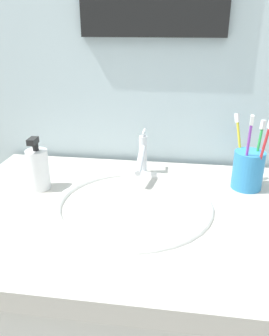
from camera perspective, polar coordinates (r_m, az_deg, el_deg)
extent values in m
cube|color=silver|center=(1.11, 3.14, 19.05)|extent=(2.16, 0.04, 2.40)
cube|color=#BCB7AD|center=(0.88, 0.42, -8.04)|extent=(0.96, 0.63, 0.05)
ellipsoid|color=white|center=(0.90, -0.28, -8.79)|extent=(0.35, 0.35, 0.09)
torus|color=white|center=(0.88, -0.28, -6.18)|extent=(0.40, 0.40, 0.02)
cylinder|color=#595B60|center=(0.93, -0.27, -11.07)|extent=(0.03, 0.03, 0.01)
cylinder|color=silver|center=(1.04, 1.41, 2.21)|extent=(0.02, 0.02, 0.12)
cylinder|color=silver|center=(0.98, 1.00, 1.50)|extent=(0.02, 0.12, 0.05)
cylinder|color=silver|center=(1.03, 1.54, 5.93)|extent=(0.01, 0.05, 0.01)
cylinder|color=#338CCC|center=(1.00, 18.13, -0.33)|extent=(0.08, 0.08, 0.11)
cylinder|color=red|center=(0.95, 20.00, 1.54)|extent=(0.02, 0.04, 0.19)
cylinder|color=yellow|center=(1.00, 16.97, 2.66)|extent=(0.04, 0.04, 0.18)
cube|color=white|center=(0.99, 16.51, 7.91)|extent=(0.02, 0.02, 0.03)
cylinder|color=purple|center=(0.95, 17.94, 1.93)|extent=(0.01, 0.03, 0.20)
cube|color=white|center=(0.91, 18.73, 7.46)|extent=(0.01, 0.02, 0.03)
cylinder|color=green|center=(0.99, 19.41, 1.90)|extent=(0.02, 0.02, 0.17)
cube|color=white|center=(0.97, 20.35, 6.70)|extent=(0.02, 0.02, 0.02)
cylinder|color=white|center=(0.98, -15.55, -0.26)|extent=(0.06, 0.06, 0.11)
cylinder|color=black|center=(0.96, -15.96, 3.36)|extent=(0.02, 0.02, 0.02)
cube|color=black|center=(0.94, -16.38, 4.26)|extent=(0.02, 0.04, 0.02)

